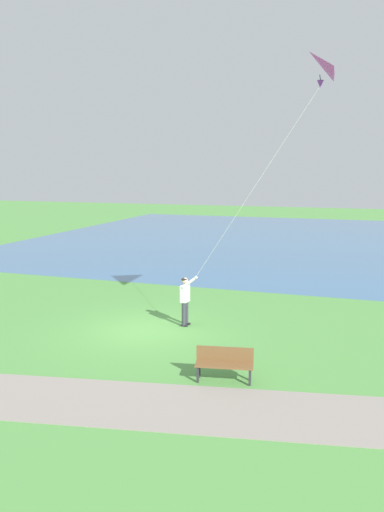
{
  "coord_description": "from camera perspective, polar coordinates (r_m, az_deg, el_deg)",
  "views": [
    {
      "loc": [
        15.31,
        6.82,
        5.45
      ],
      "look_at": [
        -0.51,
        1.57,
        2.6
      ],
      "focal_mm": 35.56,
      "sensor_mm": 36.0,
      "label": 1
    }
  ],
  "objects": [
    {
      "name": "flying_kite",
      "position": [
        16.33,
        12.98,
        19.53
      ],
      "size": [
        1.87,
        4.09,
        7.0
      ],
      "color": "#E02D9E"
    },
    {
      "name": "walkway_path",
      "position": [
        12.5,
        -6.58,
        -16.19
      ],
      "size": [
        7.97,
        31.93,
        0.02
      ],
      "primitive_type": "cube",
      "rotation": [
        0.0,
        0.0,
        0.18
      ],
      "color": "gray",
      "rests_on": "ground"
    },
    {
      "name": "ground_plane",
      "position": [
        17.62,
        -5.44,
        -8.36
      ],
      "size": [
        120.0,
        120.0,
        0.0
      ],
      "primitive_type": "plane",
      "color": "#569947"
    },
    {
      "name": "lake_water",
      "position": [
        40.51,
        14.21,
        1.68
      ],
      "size": [
        36.0,
        44.0,
        0.01
      ],
      "primitive_type": "cube",
      "color": "teal",
      "rests_on": "ground"
    },
    {
      "name": "park_bench_near_walkway",
      "position": [
        13.49,
        3.67,
        -11.78
      ],
      "size": [
        0.7,
        1.55,
        0.88
      ],
      "color": "brown",
      "rests_on": "ground"
    },
    {
      "name": "person_kite_flyer",
      "position": [
        17.82,
        -0.73,
        -4.6
      ],
      "size": [
        0.52,
        0.62,
        1.83
      ],
      "color": "#232328",
      "rests_on": "ground"
    }
  ]
}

